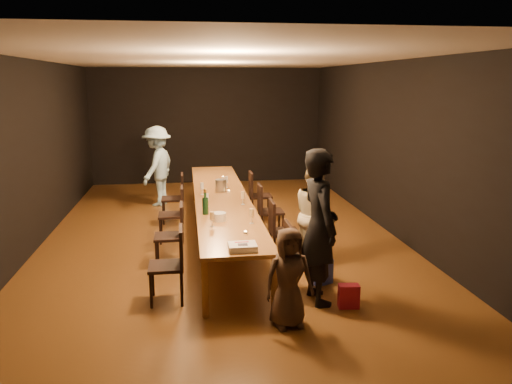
{
  "coord_description": "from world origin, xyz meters",
  "views": [
    {
      "loc": [
        -0.56,
        -8.21,
        2.64
      ],
      "look_at": [
        0.47,
        -0.88,
        1.0
      ],
      "focal_mm": 35.0,
      "sensor_mm": 36.0,
      "label": 1
    }
  ],
  "objects": [
    {
      "name": "gift_bag_blue",
      "position": [
        1.18,
        -2.13,
        0.17
      ],
      "size": [
        0.32,
        0.27,
        0.33
      ],
      "primitive_type": "cube",
      "rotation": [
        0.0,
        0.0,
        0.43
      ],
      "color": "#2A41B8",
      "rests_on": "ground"
    },
    {
      "name": "wineglass_2",
      "position": [
        -0.28,
        -0.7,
        0.85
      ],
      "size": [
        0.06,
        0.06,
        0.21
      ],
      "primitive_type": null,
      "color": "silver",
      "rests_on": "table"
    },
    {
      "name": "chair_right_1",
      "position": [
        0.85,
        -1.2,
        0.47
      ],
      "size": [
        0.42,
        0.42,
        0.93
      ],
      "primitive_type": null,
      "rotation": [
        0.0,
        0.0,
        -1.57
      ],
      "color": "black",
      "rests_on": "ground"
    },
    {
      "name": "champagne_bottle",
      "position": [
        -0.31,
        -1.14,
        0.94
      ],
      "size": [
        0.12,
        0.12,
        0.38
      ],
      "primitive_type": null,
      "rotation": [
        0.0,
        0.0,
        0.4
      ],
      "color": "black",
      "rests_on": "table"
    },
    {
      "name": "woman_tan",
      "position": [
        1.27,
        -1.4,
        0.76
      ],
      "size": [
        0.62,
        0.77,
        1.51
      ],
      "primitive_type": "imported",
      "rotation": [
        0.0,
        0.0,
        1.64
      ],
      "color": "beige",
      "rests_on": "ground"
    },
    {
      "name": "ground",
      "position": [
        0.0,
        0.0,
        0.0
      ],
      "size": [
        10.0,
        10.0,
        0.0
      ],
      "primitive_type": "plane",
      "color": "#482B12",
      "rests_on": "ground"
    },
    {
      "name": "man_blue",
      "position": [
        -1.19,
        2.6,
        0.86
      ],
      "size": [
        1.01,
        1.27,
        1.72
      ],
      "primitive_type": "imported",
      "rotation": [
        0.0,
        0.0,
        -1.96
      ],
      "color": "#91BFE1",
      "rests_on": "ground"
    },
    {
      "name": "chair_left_1",
      "position": [
        -0.85,
        -1.2,
        0.47
      ],
      "size": [
        0.42,
        0.42,
        0.93
      ],
      "primitive_type": null,
      "rotation": [
        0.0,
        0.0,
        1.57
      ],
      "color": "black",
      "rests_on": "ground"
    },
    {
      "name": "chair_left_0",
      "position": [
        -0.85,
        -2.4,
        0.47
      ],
      "size": [
        0.42,
        0.42,
        0.93
      ],
      "primitive_type": null,
      "rotation": [
        0.0,
        0.0,
        1.57
      ],
      "color": "black",
      "rests_on": "ground"
    },
    {
      "name": "wineglass_3",
      "position": [
        0.29,
        -0.63,
        0.85
      ],
      "size": [
        0.06,
        0.06,
        0.21
      ],
      "primitive_type": null,
      "color": "beige",
      "rests_on": "table"
    },
    {
      "name": "chair_right_0",
      "position": [
        0.85,
        -2.4,
        0.47
      ],
      "size": [
        0.42,
        0.42,
        0.93
      ],
      "primitive_type": null,
      "rotation": [
        0.0,
        0.0,
        -1.57
      ],
      "color": "black",
      "rests_on": "ground"
    },
    {
      "name": "tealight_far",
      "position": [
        0.15,
        1.6,
        0.77
      ],
      "size": [
        0.05,
        0.05,
        0.03
      ],
      "primitive_type": "cylinder",
      "color": "#B2B7B2",
      "rests_on": "table"
    },
    {
      "name": "chair_right_3",
      "position": [
        0.85,
        1.2,
        0.47
      ],
      "size": [
        0.42,
        0.42,
        0.93
      ],
      "primitive_type": null,
      "rotation": [
        0.0,
        0.0,
        -1.57
      ],
      "color": "black",
      "rests_on": "ground"
    },
    {
      "name": "wineglass_1",
      "position": [
        0.29,
        -1.72,
        0.85
      ],
      "size": [
        0.06,
        0.06,
        0.21
      ],
      "primitive_type": null,
      "color": "beige",
      "rests_on": "table"
    },
    {
      "name": "plate_stack",
      "position": [
        -0.14,
        -1.51,
        0.81
      ],
      "size": [
        0.25,
        0.25,
        0.11
      ],
      "primitive_type": "cylinder",
      "rotation": [
        0.0,
        0.0,
        0.32
      ],
      "color": "white",
      "rests_on": "table"
    },
    {
      "name": "wineglass_5",
      "position": [
        0.14,
        0.69,
        0.85
      ],
      "size": [
        0.06,
        0.06,
        0.21
      ],
      "primitive_type": null,
      "color": "silver",
      "rests_on": "table"
    },
    {
      "name": "table",
      "position": [
        0.0,
        0.0,
        0.7
      ],
      "size": [
        0.9,
        6.0,
        0.75
      ],
      "color": "brown",
      "rests_on": "ground"
    },
    {
      "name": "chair_left_2",
      "position": [
        -0.85,
        0.0,
        0.47
      ],
      "size": [
        0.42,
        0.42,
        0.93
      ],
      "primitive_type": null,
      "rotation": [
        0.0,
        0.0,
        1.57
      ],
      "color": "black",
      "rests_on": "ground"
    },
    {
      "name": "child",
      "position": [
        0.5,
        -3.22,
        0.56
      ],
      "size": [
        0.59,
        0.43,
        1.12
      ],
      "primitive_type": "imported",
      "rotation": [
        0.0,
        0.0,
        0.14
      ],
      "color": "#453327",
      "rests_on": "ground"
    },
    {
      "name": "gift_bag_red",
      "position": [
        1.3,
        -2.89,
        0.14
      ],
      "size": [
        0.26,
        0.16,
        0.29
      ],
      "primitive_type": "cube",
      "rotation": [
        0.0,
        0.0,
        -0.11
      ],
      "color": "#B71B3B",
      "rests_on": "ground"
    },
    {
      "name": "woman_birthday",
      "position": [
        0.99,
        -2.64,
        0.95
      ],
      "size": [
        0.53,
        0.74,
        1.89
      ],
      "primitive_type": "imported",
      "rotation": [
        0.0,
        0.0,
        1.68
      ],
      "color": "black",
      "rests_on": "ground"
    },
    {
      "name": "room_shell",
      "position": [
        0.0,
        0.0,
        2.08
      ],
      "size": [
        6.04,
        10.04,
        3.02
      ],
      "color": "black",
      "rests_on": "ground"
    },
    {
      "name": "wineglass_0",
      "position": [
        -0.25,
        -1.8,
        0.85
      ],
      "size": [
        0.06,
        0.06,
        0.21
      ],
      "primitive_type": null,
      "color": "beige",
      "rests_on": "table"
    },
    {
      "name": "ice_bucket",
      "position": [
        0.02,
        0.39,
        0.86
      ],
      "size": [
        0.23,
        0.23,
        0.21
      ],
      "primitive_type": "cylinder",
      "rotation": [
        0.0,
        0.0,
        -0.21
      ],
      "color": "#ABACB0",
      "rests_on": "table"
    },
    {
      "name": "tealight_mid",
      "position": [
        0.15,
        0.29,
        0.77
      ],
      "size": [
        0.05,
        0.05,
        0.03
      ],
      "primitive_type": "cylinder",
      "color": "#B2B7B2",
      "rests_on": "table"
    },
    {
      "name": "tealight_near",
      "position": [
        0.15,
        -2.17,
        0.77
      ],
      "size": [
        0.05,
        0.05,
        0.03
      ],
      "primitive_type": "cylinder",
      "color": "#B2B7B2",
      "rests_on": "table"
    },
    {
      "name": "birthday_cake",
      "position": [
        0.04,
        -2.79,
        0.79
      ],
      "size": [
        0.32,
        0.26,
        0.08
      ],
      "rotation": [
        0.0,
        0.0,
        0.0
      ],
      "color": "white",
      "rests_on": "table"
    },
    {
      "name": "wineglass_4",
      "position": [
        -0.32,
        0.16,
        0.85
      ],
      "size": [
        0.06,
        0.06,
        0.21
      ],
      "primitive_type": null,
      "color": "silver",
      "rests_on": "table"
    },
    {
      "name": "chair_right_2",
      "position": [
        0.85,
        0.0,
        0.47
      ],
      "size": [
        0.42,
        0.42,
        0.93
      ],
      "primitive_type": null,
      "rotation": [
        0.0,
        0.0,
        -1.57
      ],
      "color": "black",
      "rests_on": "ground"
    },
    {
      "name": "chair_left_3",
      "position": [
        -0.85,
        1.2,
        0.47
      ],
      "size": [
        0.42,
        0.42,
        0.93
      ],
      "primitive_type": null,
      "rotation": [
        0.0,
        0.0,
        1.57
      ],
      "color": "black",
      "rests_on": "ground"
    }
  ]
}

